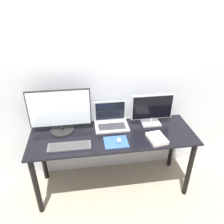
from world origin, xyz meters
TOP-DOWN VIEW (x-y plane):
  - ground_plane at (0.00, 0.00)m, footprint 12.00×12.00m
  - wall_back at (0.00, 0.67)m, footprint 7.00×0.05m
  - desk at (0.00, 0.30)m, footprint 1.77×0.61m
  - monitor_left at (-0.54, 0.45)m, footprint 0.65×0.26m
  - monitor_right at (0.47, 0.45)m, footprint 0.47×0.15m
  - laptop at (0.01, 0.50)m, footprint 0.37×0.26m
  - keyboard at (-0.46, 0.15)m, footprint 0.43×0.14m
  - mousepad at (0.01, 0.16)m, footprint 0.24×0.21m
  - mouse at (0.04, 0.16)m, footprint 0.04×0.07m
  - book at (0.44, 0.14)m, footprint 0.19×0.24m

SIDE VIEW (x-z plane):
  - ground_plane at x=0.00m, z-range 0.00..0.00m
  - desk at x=0.00m, z-range 0.25..1.01m
  - mousepad at x=0.01m, z-range 0.77..0.77m
  - keyboard at x=-0.46m, z-range 0.77..0.78m
  - book at x=0.44m, z-range 0.77..0.80m
  - mouse at x=0.04m, z-range 0.77..0.81m
  - laptop at x=0.01m, z-range 0.70..0.96m
  - monitor_right at x=0.47m, z-range 0.77..1.14m
  - monitor_left at x=-0.54m, z-range 0.76..1.25m
  - wall_back at x=0.00m, z-range 0.00..2.50m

